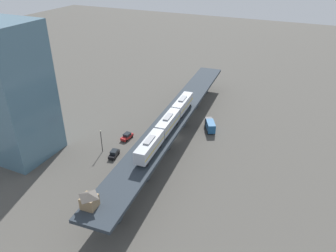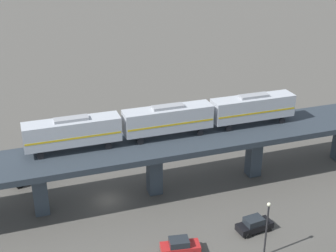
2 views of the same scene
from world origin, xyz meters
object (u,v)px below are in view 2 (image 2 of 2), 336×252
(street_car_black, at_px, (254,225))
(street_car_red, at_px, (180,246))
(street_lamp, at_px, (267,225))
(delivery_truck, at_px, (34,167))
(subway_train, at_px, (168,119))

(street_car_black, height_order, street_car_red, same)
(street_car_black, bearing_deg, street_lamp, -9.26)
(street_car_red, bearing_deg, delivery_truck, -143.02)
(street_car_red, bearing_deg, subway_train, 170.91)
(street_car_black, bearing_deg, street_car_red, -80.19)
(subway_train, height_order, street_car_black, subway_train)
(street_car_red, bearing_deg, street_car_black, 99.81)
(delivery_truck, bearing_deg, street_car_black, 52.86)
(street_car_red, xyz_separation_m, delivery_truck, (-20.96, -15.78, 0.82))
(delivery_truck, bearing_deg, street_lamp, 46.31)
(street_car_red, height_order, street_lamp, street_lamp)
(street_car_black, distance_m, street_car_red, 9.82)
(street_car_black, bearing_deg, delivery_truck, -127.14)
(subway_train, height_order, delivery_truck, subway_train)
(street_car_black, relative_size, street_car_red, 1.03)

